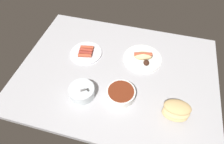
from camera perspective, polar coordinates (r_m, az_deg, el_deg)
ground_plane at (r=120.71cm, az=1.43°, el=-0.33°), size 120.00×90.00×3.00cm
plate_sausages at (r=130.17cm, az=-7.59°, el=5.69°), size 20.65×20.65×3.27cm
bowl_chili at (r=107.19cm, az=2.62°, el=-6.26°), size 15.87×15.87×4.99cm
plate_hotdog_assembled at (r=126.54cm, az=9.00°, el=4.22°), size 24.53×24.53×5.61cm
bread_stack at (r=103.86cm, az=18.28°, el=-10.73°), size 14.28×9.63×10.80cm
bowl_coleslaw at (r=108.51cm, az=-8.80°, el=-5.60°), size 14.20×14.33×15.20cm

